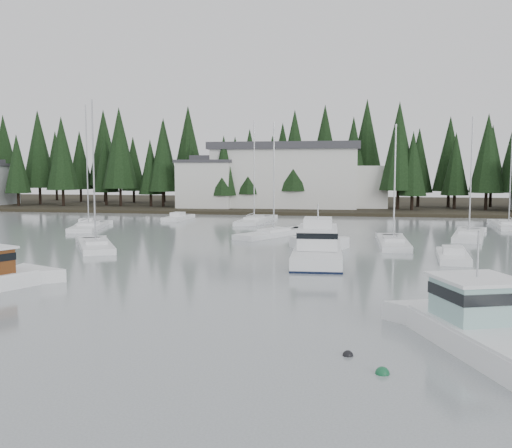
% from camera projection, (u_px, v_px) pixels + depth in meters
% --- Properties ---
extents(ground, '(260.00, 260.00, 0.00)m').
position_uv_depth(ground, '(111.00, 409.00, 16.06)').
color(ground, gray).
rests_on(ground, ground).
extents(far_shore_land, '(240.00, 54.00, 1.00)m').
position_uv_depth(far_shore_land, '(320.00, 205.00, 111.21)').
color(far_shore_land, black).
rests_on(far_shore_land, ground).
extents(conifer_treeline, '(200.00, 22.00, 20.00)m').
position_uv_depth(conifer_treeline, '(316.00, 209.00, 100.42)').
color(conifer_treeline, black).
rests_on(conifer_treeline, ground).
extents(house_west, '(9.54, 7.42, 8.75)m').
position_uv_depth(house_west, '(207.00, 183.00, 96.19)').
color(house_west, silver).
rests_on(house_west, ground).
extents(harbor_inn, '(29.50, 11.50, 10.90)m').
position_uv_depth(harbor_inn, '(298.00, 176.00, 96.80)').
color(harbor_inn, silver).
rests_on(harbor_inn, ground).
extents(cabin_cruiser_center, '(4.03, 11.47, 4.87)m').
position_uv_depth(cabin_cruiser_center, '(318.00, 250.00, 42.78)').
color(cabin_cruiser_center, white).
rests_on(cabin_cruiser_center, ground).
extents(lobster_boat_teal, '(6.05, 9.61, 5.04)m').
position_uv_depth(lobster_boat_teal, '(496.00, 338.00, 20.83)').
color(lobster_boat_teal, white).
rests_on(lobster_boat_teal, ground).
extents(sailboat_1, '(4.99, 10.01, 14.72)m').
position_uv_depth(sailboat_1, '(89.00, 228.00, 65.84)').
color(sailboat_1, white).
rests_on(sailboat_1, ground).
extents(sailboat_2, '(7.12, 10.52, 12.17)m').
position_uv_depth(sailboat_2, '(274.00, 235.00, 58.83)').
color(sailboat_2, white).
rests_on(sailboat_2, ground).
extents(sailboat_3, '(3.82, 9.38, 13.43)m').
position_uv_depth(sailboat_3, '(509.00, 227.00, 67.42)').
color(sailboat_3, white).
rests_on(sailboat_3, ground).
extents(sailboat_4, '(3.44, 11.00, 13.67)m').
position_uv_depth(sailboat_4, '(254.00, 222.00, 74.02)').
color(sailboat_4, white).
rests_on(sailboat_4, ground).
extents(sailboat_6, '(6.67, 9.04, 13.25)m').
position_uv_depth(sailboat_6, '(96.00, 248.00, 49.25)').
color(sailboat_6, white).
rests_on(sailboat_6, ground).
extents(sailboat_7, '(2.57, 9.52, 11.36)m').
position_uv_depth(sailboat_7, '(393.00, 245.00, 51.19)').
color(sailboat_7, white).
rests_on(sailboat_7, ground).
extents(sailboat_8, '(4.96, 10.73, 12.58)m').
position_uv_depth(sailboat_8, '(469.00, 237.00, 57.22)').
color(sailboat_8, white).
rests_on(sailboat_8, ground).
extents(runabout_1, '(2.75, 6.38, 1.42)m').
position_uv_depth(runabout_1, '(453.00, 258.00, 42.90)').
color(runabout_1, white).
rests_on(runabout_1, ground).
extents(runabout_3, '(2.74, 6.66, 1.42)m').
position_uv_depth(runabout_3, '(178.00, 219.00, 78.12)').
color(runabout_3, white).
rests_on(runabout_3, ground).
extents(runabout_4, '(4.42, 7.23, 1.42)m').
position_uv_depth(runabout_4, '(86.00, 226.00, 67.58)').
color(runabout_4, white).
rests_on(runabout_4, ground).
extents(mooring_buoy_green, '(0.48, 0.48, 0.48)m').
position_uv_depth(mooring_buoy_green, '(382.00, 374.00, 18.86)').
color(mooring_buoy_green, '#145933').
rests_on(mooring_buoy_green, ground).
extents(mooring_buoy_dark, '(0.39, 0.39, 0.39)m').
position_uv_depth(mooring_buoy_dark, '(348.00, 356.00, 20.71)').
color(mooring_buoy_dark, black).
rests_on(mooring_buoy_dark, ground).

